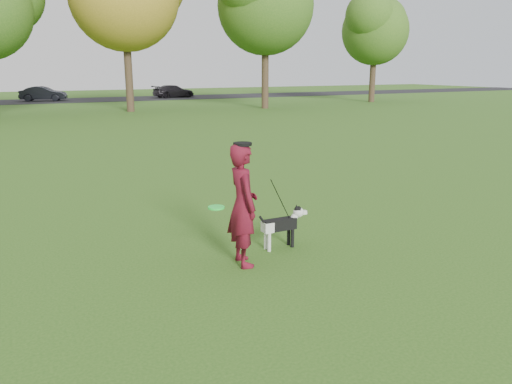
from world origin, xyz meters
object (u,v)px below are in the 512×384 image
dog (283,223)px  car_right (174,91)px  car_mid (43,94)px  man (243,205)px

dog → car_right: car_right is taller
dog → car_right: bearing=74.8°
car_mid → car_right: bearing=-73.6°
man → car_mid: bearing=6.0°
man → car_right: size_ratio=0.45×
man → car_right: bearing=-9.9°
dog → car_right: (10.78, 39.68, 0.19)m
car_mid → man: bearing=-163.9°
dog → car_mid: bearing=90.9°
man → dog: (0.85, 0.33, -0.48)m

